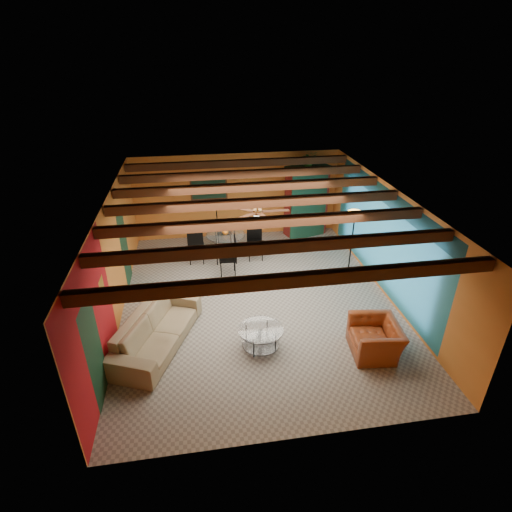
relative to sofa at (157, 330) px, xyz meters
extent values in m
cube|color=gray|center=(2.33, 1.28, -0.38)|extent=(6.50, 8.00, 0.01)
cube|color=silver|center=(2.33, 1.28, 2.32)|extent=(6.50, 8.00, 0.01)
cube|color=orange|center=(2.33, 5.28, 0.97)|extent=(6.50, 0.02, 2.70)
cube|color=#A71218|center=(-0.92, 1.28, 0.97)|extent=(0.02, 8.00, 2.70)
cube|color=teal|center=(5.58, 1.28, 0.97)|extent=(0.02, 8.00, 2.70)
imported|color=#8B7A5A|center=(0.00, 0.00, 0.00)|extent=(1.92, 2.77, 0.75)
imported|color=maroon|center=(4.41, -0.94, -0.03)|extent=(1.03, 1.15, 0.69)
cube|color=maroon|center=(4.53, 4.98, 0.74)|extent=(1.40, 1.00, 2.23)
cube|color=black|center=(1.43, 5.24, 1.27)|extent=(1.05, 0.03, 0.65)
imported|color=#26661E|center=(4.53, 4.98, 2.11)|extent=(0.52, 0.47, 0.52)
imported|color=orange|center=(1.77, 3.52, 0.87)|extent=(0.20, 0.20, 0.18)
camera|label=1|loc=(0.99, -6.96, 5.30)|focal=28.30mm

